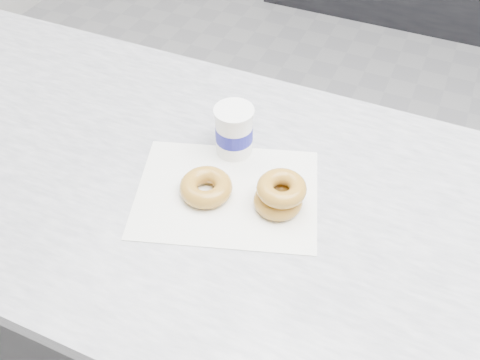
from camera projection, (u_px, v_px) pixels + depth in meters
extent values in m
plane|color=gray|center=(389.00, 279.00, 1.94)|extent=(5.00, 5.00, 0.00)
cube|color=silver|center=(414.00, 261.00, 0.93)|extent=(3.06, 0.76, 0.04)
cube|color=white|center=(227.00, 193.00, 1.01)|extent=(0.40, 0.35, 0.00)
torus|color=gold|center=(206.00, 187.00, 0.99)|extent=(0.11, 0.11, 0.03)
torus|color=gold|center=(278.00, 201.00, 0.97)|extent=(0.09, 0.09, 0.03)
torus|color=gold|center=(282.00, 188.00, 0.95)|extent=(0.12, 0.12, 0.03)
cylinder|color=white|center=(234.00, 131.00, 1.05)|extent=(0.09, 0.09, 0.11)
cylinder|color=white|center=(234.00, 111.00, 1.02)|extent=(0.08, 0.08, 0.01)
cylinder|color=navy|center=(234.00, 133.00, 1.06)|extent=(0.09, 0.09, 0.03)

